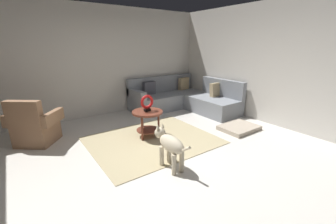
{
  "coord_description": "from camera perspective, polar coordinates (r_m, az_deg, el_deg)",
  "views": [
    {
      "loc": [
        -1.85,
        -2.64,
        1.79
      ],
      "look_at": [
        0.45,
        0.6,
        0.55
      ],
      "focal_mm": 23.35,
      "sensor_mm": 36.0,
      "label": 1
    }
  ],
  "objects": [
    {
      "name": "ground_plane",
      "position": [
        3.71,
        -0.31,
        -12.39
      ],
      "size": [
        6.0,
        6.0,
        0.1
      ],
      "primitive_type": "cube",
      "color": "silver"
    },
    {
      "name": "wall_back",
      "position": [
        5.89,
        -17.4,
        12.3
      ],
      "size": [
        6.0,
        0.12,
        2.7
      ],
      "primitive_type": "cube",
      "color": "silver",
      "rests_on": "ground_plane"
    },
    {
      "name": "wall_right",
      "position": [
        5.49,
        26.2,
        11.01
      ],
      "size": [
        0.12,
        6.0,
        2.7
      ],
      "primitive_type": "cube",
      "color": "silver",
      "rests_on": "ground_plane"
    },
    {
      "name": "area_rug",
      "position": [
        4.28,
        -4.08,
        -7.35
      ],
      "size": [
        2.3,
        1.9,
        0.01
      ],
      "primitive_type": "cube",
      "color": "tan",
      "rests_on": "ground_plane"
    },
    {
      "name": "sectional_couch",
      "position": [
        6.22,
        4.05,
        3.37
      ],
      "size": [
        2.2,
        2.25,
        0.88
      ],
      "color": "gray",
      "rests_on": "ground_plane"
    },
    {
      "name": "armchair",
      "position": [
        4.71,
        -31.47,
        -3.46
      ],
      "size": [
        1.0,
        0.96,
        0.88
      ],
      "rotation": [
        0.0,
        0.0,
        -0.66
      ],
      "color": "#936B4C",
      "rests_on": "ground_plane"
    },
    {
      "name": "side_table",
      "position": [
        4.3,
        -5.37,
        -1.34
      ],
      "size": [
        0.6,
        0.6,
        0.54
      ],
      "color": "brown",
      "rests_on": "ground_plane"
    },
    {
      "name": "torus_sculpture",
      "position": [
        4.22,
        -5.48,
        2.44
      ],
      "size": [
        0.28,
        0.08,
        0.33
      ],
      "color": "black",
      "rests_on": "side_table"
    },
    {
      "name": "dog_bed_mat",
      "position": [
        5.01,
        18.04,
        -3.93
      ],
      "size": [
        0.8,
        0.6,
        0.09
      ],
      "primitive_type": "cube",
      "color": "#B2A38E",
      "rests_on": "ground_plane"
    },
    {
      "name": "dog",
      "position": [
        3.25,
        0.46,
        -8.47
      ],
      "size": [
        0.22,
        0.85,
        0.63
      ],
      "rotation": [
        0.0,
        0.0,
        0.01
      ],
      "color": "beige",
      "rests_on": "ground_plane"
    },
    {
      "name": "dog_toy_ball",
      "position": [
        4.3,
        -0.37,
        -6.54
      ],
      "size": [
        0.1,
        0.1,
        0.1
      ],
      "primitive_type": "sphere",
      "color": "blue",
      "rests_on": "ground_plane"
    }
  ]
}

